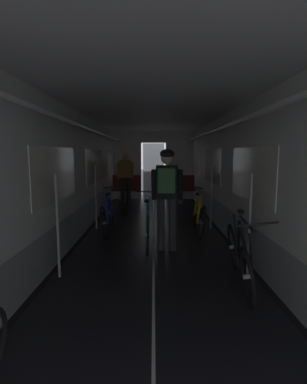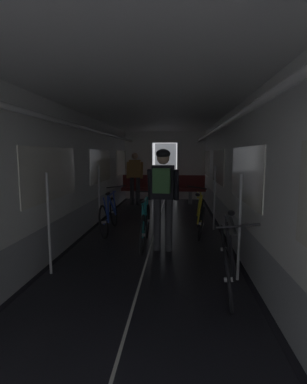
# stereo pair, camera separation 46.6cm
# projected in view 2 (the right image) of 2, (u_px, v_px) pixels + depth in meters

# --- Properties ---
(train_car_shell) EXTENTS (3.14, 12.34, 2.57)m
(train_car_shell) POSITION_uv_depth(u_px,v_px,m) (152.00, 151.00, 5.24)
(train_car_shell) COLOR black
(train_car_shell) RESTS_ON ground
(bench_seat_far_left) EXTENTS (0.98, 0.51, 0.95)m
(bench_seat_far_left) POSITION_uv_depth(u_px,v_px,m) (137.00, 186.00, 9.88)
(bench_seat_far_left) COLOR gray
(bench_seat_far_left) RESTS_ON ground
(bench_seat_far_right) EXTENTS (0.98, 0.51, 0.95)m
(bench_seat_far_right) POSITION_uv_depth(u_px,v_px,m) (190.00, 187.00, 9.74)
(bench_seat_far_right) COLOR gray
(bench_seat_far_right) RESTS_ON ground
(bicycle_blue) EXTENTS (0.44, 1.69, 0.95)m
(bicycle_blue) POSITION_uv_depth(u_px,v_px,m) (109.00, 214.00, 6.20)
(bicycle_blue) COLOR black
(bicycle_blue) RESTS_ON ground
(bicycle_yellow) EXTENTS (0.44, 1.69, 0.96)m
(bicycle_yellow) POSITION_uv_depth(u_px,v_px,m) (200.00, 216.00, 6.07)
(bicycle_yellow) COLOR black
(bicycle_yellow) RESTS_ON ground
(bicycle_black) EXTENTS (0.44, 1.69, 0.96)m
(bicycle_black) POSITION_uv_depth(u_px,v_px,m) (227.00, 258.00, 3.60)
(bicycle_black) COLOR black
(bicycle_black) RESTS_ON ground
(person_cyclist_aisle) EXTENTS (0.54, 0.41, 1.73)m
(person_cyclist_aisle) POSITION_uv_depth(u_px,v_px,m) (163.00, 189.00, 4.91)
(person_cyclist_aisle) COLOR #2D2D33
(person_cyclist_aisle) RESTS_ON ground
(bicycle_teal_in_aisle) EXTENTS (0.44, 1.69, 0.94)m
(bicycle_teal_in_aisle) POSITION_uv_depth(u_px,v_px,m) (145.00, 225.00, 5.29)
(bicycle_teal_in_aisle) COLOR black
(bicycle_teal_in_aisle) RESTS_ON ground
(person_standing_near_bench) EXTENTS (0.53, 0.23, 1.69)m
(person_standing_near_bench) POSITION_uv_depth(u_px,v_px,m) (135.00, 175.00, 9.46)
(person_standing_near_bench) COLOR #2D2D33
(person_standing_near_bench) RESTS_ON ground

